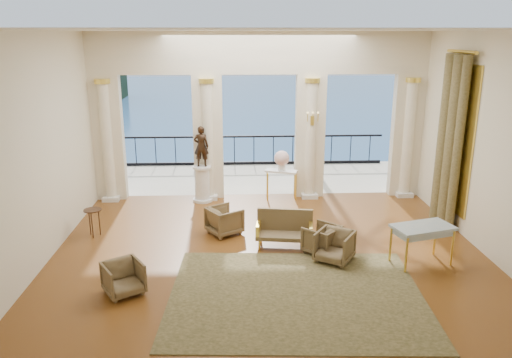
{
  "coord_description": "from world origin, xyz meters",
  "views": [
    {
      "loc": [
        -0.71,
        -9.61,
        4.44
      ],
      "look_at": [
        -0.24,
        0.6,
        1.45
      ],
      "focal_mm": 35.0,
      "sensor_mm": 36.0,
      "label": 1
    }
  ],
  "objects_px": {
    "armchair_d": "(224,219)",
    "pedestal": "(202,184)",
    "settee": "(284,229)",
    "console_table": "(281,175)",
    "statue": "(201,146)",
    "armchair_c": "(322,238)",
    "side_table": "(93,213)",
    "armchair_a": "(123,277)",
    "armchair_b": "(334,245)",
    "game_table": "(423,230)"
  },
  "relations": [
    {
      "from": "statue",
      "to": "console_table",
      "type": "height_order",
      "value": "statue"
    },
    {
      "from": "settee",
      "to": "pedestal",
      "type": "height_order",
      "value": "pedestal"
    },
    {
      "from": "console_table",
      "to": "statue",
      "type": "bearing_deg",
      "value": -158.39
    },
    {
      "from": "armchair_d",
      "to": "statue",
      "type": "distance_m",
      "value": 2.71
    },
    {
      "from": "settee",
      "to": "console_table",
      "type": "relative_size",
      "value": 1.35
    },
    {
      "from": "armchair_d",
      "to": "side_table",
      "type": "height_order",
      "value": "armchair_d"
    },
    {
      "from": "armchair_a",
      "to": "console_table",
      "type": "relative_size",
      "value": 0.69
    },
    {
      "from": "armchair_d",
      "to": "settee",
      "type": "height_order",
      "value": "settee"
    },
    {
      "from": "armchair_a",
      "to": "armchair_d",
      "type": "distance_m",
      "value": 3.2
    },
    {
      "from": "armchair_b",
      "to": "game_table",
      "type": "bearing_deg",
      "value": 26.06
    },
    {
      "from": "armchair_a",
      "to": "statue",
      "type": "xyz_separation_m",
      "value": [
        1.1,
        5.04,
        1.22
      ]
    },
    {
      "from": "armchair_b",
      "to": "pedestal",
      "type": "distance_m",
      "value": 4.85
    },
    {
      "from": "armchair_b",
      "to": "statue",
      "type": "distance_m",
      "value": 4.99
    },
    {
      "from": "armchair_c",
      "to": "game_table",
      "type": "height_order",
      "value": "game_table"
    },
    {
      "from": "armchair_b",
      "to": "side_table",
      "type": "distance_m",
      "value": 5.41
    },
    {
      "from": "armchair_c",
      "to": "side_table",
      "type": "height_order",
      "value": "armchair_c"
    },
    {
      "from": "armchair_c",
      "to": "side_table",
      "type": "relative_size",
      "value": 1.04
    },
    {
      "from": "armchair_a",
      "to": "armchair_b",
      "type": "distance_m",
      "value": 4.13
    },
    {
      "from": "statue",
      "to": "armchair_c",
      "type": "bearing_deg",
      "value": 133.73
    },
    {
      "from": "armchair_a",
      "to": "settee",
      "type": "xyz_separation_m",
      "value": [
        3.04,
        1.93,
        0.07
      ]
    },
    {
      "from": "armchair_b",
      "to": "armchair_c",
      "type": "distance_m",
      "value": 0.45
    },
    {
      "from": "statue",
      "to": "armchair_d",
      "type": "bearing_deg",
      "value": 111.37
    },
    {
      "from": "console_table",
      "to": "armchair_d",
      "type": "bearing_deg",
      "value": -102.84
    },
    {
      "from": "statue",
      "to": "console_table",
      "type": "distance_m",
      "value": 2.34
    },
    {
      "from": "game_table",
      "to": "armchair_b",
      "type": "bearing_deg",
      "value": 157.67
    },
    {
      "from": "statue",
      "to": "side_table",
      "type": "distance_m",
      "value": 3.46
    },
    {
      "from": "armchair_b",
      "to": "settee",
      "type": "distance_m",
      "value": 1.22
    },
    {
      "from": "game_table",
      "to": "side_table",
      "type": "height_order",
      "value": "game_table"
    },
    {
      "from": "armchair_a",
      "to": "armchair_c",
      "type": "relative_size",
      "value": 0.98
    },
    {
      "from": "pedestal",
      "to": "statue",
      "type": "relative_size",
      "value": 0.9
    },
    {
      "from": "armchair_a",
      "to": "side_table",
      "type": "xyz_separation_m",
      "value": [
        -1.22,
        2.67,
        0.23
      ]
    },
    {
      "from": "armchair_a",
      "to": "settee",
      "type": "height_order",
      "value": "settee"
    },
    {
      "from": "armchair_a",
      "to": "armchair_c",
      "type": "xyz_separation_m",
      "value": [
        3.79,
        1.55,
        0.01
      ]
    },
    {
      "from": "pedestal",
      "to": "game_table",
      "type": "bearing_deg",
      "value": -41.84
    },
    {
      "from": "armchair_d",
      "to": "pedestal",
      "type": "height_order",
      "value": "pedestal"
    },
    {
      "from": "statue",
      "to": "game_table",
      "type": "bearing_deg",
      "value": 144.41
    },
    {
      "from": "armchair_d",
      "to": "game_table",
      "type": "bearing_deg",
      "value": -147.14
    },
    {
      "from": "armchair_c",
      "to": "settee",
      "type": "height_order",
      "value": "settee"
    },
    {
      "from": "settee",
      "to": "side_table",
      "type": "bearing_deg",
      "value": 178.47
    },
    {
      "from": "armchair_c",
      "to": "console_table",
      "type": "relative_size",
      "value": 0.71
    },
    {
      "from": "pedestal",
      "to": "armchair_c",
      "type": "bearing_deg",
      "value": -52.52
    },
    {
      "from": "armchair_c",
      "to": "settee",
      "type": "xyz_separation_m",
      "value": [
        -0.74,
        0.38,
        0.06
      ]
    },
    {
      "from": "armchair_d",
      "to": "armchair_a",
      "type": "bearing_deg",
      "value": 113.84
    },
    {
      "from": "armchair_c",
      "to": "pedestal",
      "type": "distance_m",
      "value": 4.41
    },
    {
      "from": "armchair_d",
      "to": "console_table",
      "type": "relative_size",
      "value": 0.75
    },
    {
      "from": "game_table",
      "to": "side_table",
      "type": "bearing_deg",
      "value": 150.0
    },
    {
      "from": "armchair_d",
      "to": "side_table",
      "type": "xyz_separation_m",
      "value": [
        -2.96,
        -0.02,
        0.2
      ]
    },
    {
      "from": "game_table",
      "to": "statue",
      "type": "distance_m",
      "value": 6.19
    },
    {
      "from": "armchair_a",
      "to": "console_table",
      "type": "height_order",
      "value": "console_table"
    },
    {
      "from": "settee",
      "to": "pedestal",
      "type": "distance_m",
      "value": 3.67
    }
  ]
}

